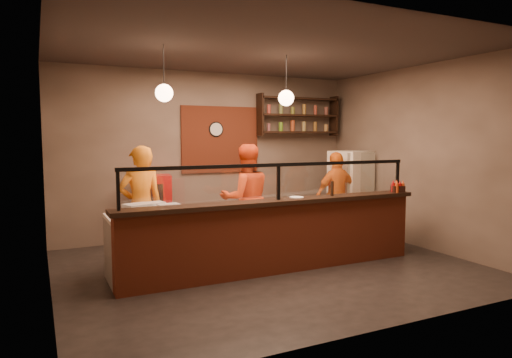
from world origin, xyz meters
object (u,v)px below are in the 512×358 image
fridge (350,192)px  cook_left (141,207)px  cook_mid (246,199)px  pepper_mill (332,189)px  wall_clock (216,129)px  condiment_caddy (398,189)px  cook_right (337,196)px  pizza_dough (252,208)px  red_cooler (156,210)px

fridge → cook_left: bearing=173.1°
cook_mid → pepper_mill: cook_mid is taller
wall_clock → cook_mid: (-0.04, -1.50, -1.18)m
condiment_caddy → cook_right: bearing=94.8°
cook_right → pizza_dough: size_ratio=3.39×
pepper_mill → pizza_dough: bearing=162.3°
cook_left → fridge: size_ratio=1.09×
cook_left → cook_right: 3.77m
fridge → condiment_caddy: fridge is taller
pizza_dough → condiment_caddy: size_ratio=2.62×
wall_clock → cook_left: size_ratio=0.16×
condiment_caddy → pepper_mill: bearing=176.3°
cook_right → fridge: fridge is taller
fridge → pepper_mill: bearing=-148.4°
cook_right → red_cooler: 3.41m
cook_mid → condiment_caddy: 2.50m
cook_left → cook_mid: cook_mid is taller
cook_mid → fridge: cook_mid is taller
wall_clock → condiment_caddy: wall_clock is taller
wall_clock → cook_left: 2.69m
cook_mid → pepper_mill: 1.54m
wall_clock → pepper_mill: wall_clock is taller
pizza_dough → cook_left: bearing=152.4°
wall_clock → red_cooler: bearing=-166.5°
condiment_caddy → pepper_mill: size_ratio=0.84×
wall_clock → red_cooler: (-1.29, -0.31, -1.46)m
cook_mid → pizza_dough: (-0.29, -0.87, -0.01)m
pepper_mill → fridge: bearing=45.9°
red_cooler → cook_left: bearing=-103.5°
wall_clock → cook_left: wall_clock is taller
cook_mid → cook_right: size_ratio=1.10×
cook_mid → cook_left: bearing=10.8°
wall_clock → fridge: bearing=-22.4°
cook_mid → cook_right: 2.00m
fridge → red_cooler: bearing=154.9°
wall_clock → red_cooler: wall_clock is taller
cook_mid → pepper_mill: size_ratio=8.18×
condiment_caddy → red_cooler: bearing=143.3°
condiment_caddy → cook_left: bearing=162.4°
cook_left → cook_right: size_ratio=1.09×
cook_left → pizza_dough: size_ratio=3.71×
pizza_dough → red_cooler: bearing=115.0°
cook_mid → pizza_dough: size_ratio=3.72×
pepper_mill → cook_mid: bearing=125.2°
fridge → condiment_caddy: (-0.43, -1.80, 0.28)m
fridge → red_cooler: (-3.79, 0.72, -0.20)m
cook_left → pizza_dough: bearing=148.9°
cook_mid → cook_right: (1.99, 0.17, -0.08)m
cook_left → pepper_mill: bearing=153.1°
condiment_caddy → cook_mid: bearing=148.0°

